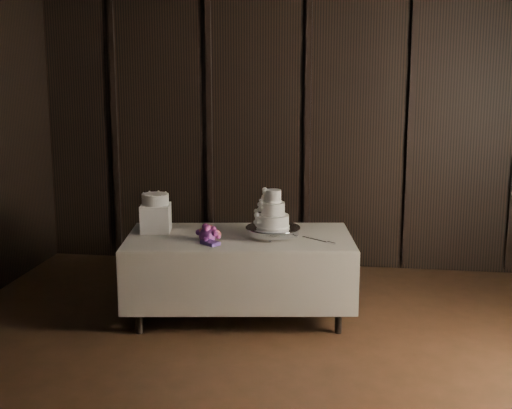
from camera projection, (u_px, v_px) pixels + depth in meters
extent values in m
cube|color=black|center=(308.00, 133.00, 7.84)|extent=(6.04, 0.04, 3.04)
cube|color=beige|center=(239.00, 237.00, 6.31)|extent=(2.11, 1.32, 0.01)
cube|color=white|center=(239.00, 280.00, 6.39)|extent=(1.94, 1.18, 0.71)
cylinder|color=silver|center=(273.00, 232.00, 6.26)|extent=(0.64, 0.64, 0.09)
cylinder|color=white|center=(273.00, 221.00, 6.24)|extent=(0.28, 0.28, 0.11)
cylinder|color=white|center=(273.00, 209.00, 6.21)|extent=(0.20, 0.20, 0.11)
cylinder|color=white|center=(273.00, 196.00, 6.19)|extent=(0.14, 0.14, 0.11)
cube|color=white|center=(156.00, 218.00, 6.45)|extent=(0.30, 0.30, 0.25)
cylinder|color=white|center=(155.00, 199.00, 6.41)|extent=(0.32, 0.32, 0.10)
cube|color=silver|center=(315.00, 239.00, 6.16)|extent=(0.31, 0.24, 0.01)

